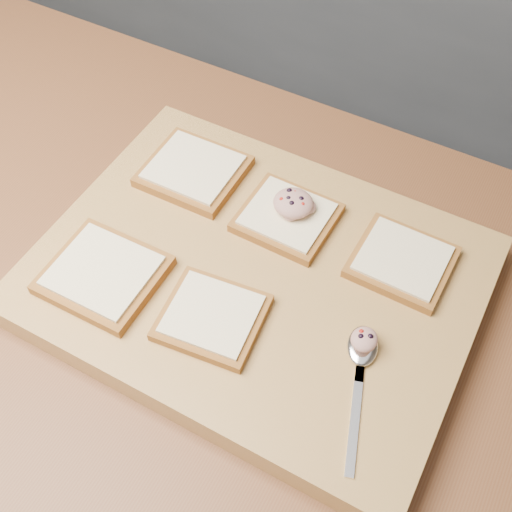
{
  "coord_description": "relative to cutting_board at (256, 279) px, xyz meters",
  "views": [
    {
      "loc": [
        0.27,
        -0.35,
        1.57
      ],
      "look_at": [
        0.06,
        0.04,
        0.97
      ],
      "focal_mm": 45.0,
      "sensor_mm": 36.0,
      "label": 1
    }
  ],
  "objects": [
    {
      "name": "bread_near_center",
      "position": [
        -0.01,
        -0.09,
        0.03
      ],
      "size": [
        0.12,
        0.11,
        0.02
      ],
      "color": "brown",
      "rests_on": "cutting_board"
    },
    {
      "name": "bread_far_right",
      "position": [
        0.15,
        0.09,
        0.03
      ],
      "size": [
        0.11,
        0.11,
        0.02
      ],
      "color": "brown",
      "rests_on": "cutting_board"
    },
    {
      "name": "bread_far_center",
      "position": [
        -0.0,
        0.09,
        0.03
      ],
      "size": [
        0.12,
        0.11,
        0.02
      ],
      "color": "brown",
      "rests_on": "cutting_board"
    },
    {
      "name": "cutting_board",
      "position": [
        0.0,
        0.0,
        0.0
      ],
      "size": [
        0.52,
        0.39,
        0.04
      ],
      "primitive_type": "cube",
      "color": "tan",
      "rests_on": "island_counter"
    },
    {
      "name": "back_counter",
      "position": [
        -0.06,
        1.39,
        -0.45
      ],
      "size": [
        3.6,
        0.62,
        0.94
      ],
      "color": "slate",
      "rests_on": "ground"
    },
    {
      "name": "bread_near_left",
      "position": [
        -0.15,
        -0.1,
        0.03
      ],
      "size": [
        0.13,
        0.12,
        0.02
      ],
      "color": "brown",
      "rests_on": "cutting_board"
    },
    {
      "name": "ground",
      "position": [
        -0.06,
        -0.04,
        -0.92
      ],
      "size": [
        4.0,
        4.0,
        0.0
      ],
      "primitive_type": "plane",
      "color": "#515459",
      "rests_on": "ground"
    },
    {
      "name": "spoon_salad",
      "position": [
        0.15,
        -0.04,
        0.04
      ],
      "size": [
        0.03,
        0.03,
        0.02
      ],
      "color": "tan",
      "rests_on": "spoon"
    },
    {
      "name": "tuna_salad_dollop",
      "position": [
        0.0,
        0.09,
        0.05
      ],
      "size": [
        0.05,
        0.05,
        0.02
      ],
      "color": "tan",
      "rests_on": "bread_far_center"
    },
    {
      "name": "spoon",
      "position": [
        0.16,
        -0.05,
        0.03
      ],
      "size": [
        0.07,
        0.17,
        0.01
      ],
      "color": "silver",
      "rests_on": "cutting_board"
    },
    {
      "name": "island_counter",
      "position": [
        -0.06,
        -0.04,
        -0.47
      ],
      "size": [
        2.0,
        0.8,
        0.9
      ],
      "color": "slate",
      "rests_on": "ground"
    },
    {
      "name": "bread_far_left",
      "position": [
        -0.15,
        0.1,
        0.03
      ],
      "size": [
        0.13,
        0.12,
        0.02
      ],
      "color": "brown",
      "rests_on": "cutting_board"
    }
  ]
}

